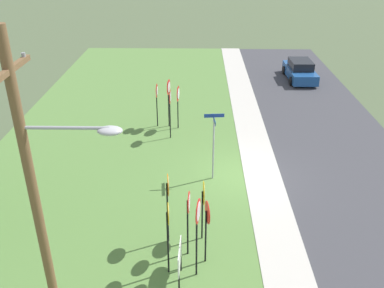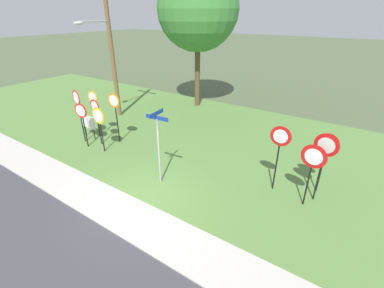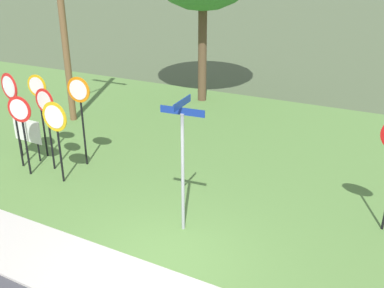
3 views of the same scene
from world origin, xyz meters
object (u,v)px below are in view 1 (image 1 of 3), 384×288
stop_sign_far_right (203,199)px  yield_sign_near_left (178,97)px  stop_sign_far_center (198,222)px  notice_board (180,258)px  stop_sign_center_tall (168,194)px  yield_sign_far_left (170,102)px  stop_sign_near_left (188,211)px  stop_sign_near_right (168,225)px  parked_sedan_distant (300,71)px  yield_sign_near_right (169,92)px  utility_pole (39,182)px  street_name_post (214,141)px  stop_sign_far_left (207,220)px  yield_sign_far_right (157,95)px

stop_sign_far_right → yield_sign_near_left: 9.16m
stop_sign_far_center → notice_board: size_ratio=2.20×
stop_sign_center_tall → yield_sign_far_left: bearing=-2.7°
stop_sign_near_left → yield_sign_far_left: 8.72m
stop_sign_near_right → yield_sign_near_left: size_ratio=1.08×
stop_sign_far_center → parked_sedan_distant: size_ratio=0.66×
stop_sign_near_left → stop_sign_center_tall: 0.93m
stop_sign_far_right → yield_sign_near_right: yield_sign_near_right is taller
stop_sign_near_right → stop_sign_far_center: stop_sign_far_center is taller
stop_sign_near_right → stop_sign_far_right: stop_sign_near_right is taller
yield_sign_near_right → notice_board: yield_sign_near_right is taller
stop_sign_center_tall → utility_pole: utility_pole is taller
stop_sign_near_right → street_name_post: 5.79m
stop_sign_center_tall → stop_sign_far_left: bearing=-133.4°
stop_sign_far_right → yield_sign_far_left: (7.86, 1.58, 0.32)m
stop_sign_near_right → stop_sign_far_center: (-0.10, -0.86, 0.18)m
utility_pole → notice_board: utility_pole is taller
street_name_post → notice_board: bearing=163.8°
stop_sign_near_right → street_name_post: (5.60, -1.48, -0.06)m
yield_sign_near_left → notice_board: bearing=-170.3°
stop_sign_far_right → stop_sign_near_left: bearing=147.4°
stop_sign_near_right → stop_sign_far_left: stop_sign_near_right is taller
yield_sign_near_right → stop_sign_near_left: bearing=-163.6°
yield_sign_near_right → yield_sign_far_left: size_ratio=1.00×
street_name_post → yield_sign_near_left: bearing=13.0°
street_name_post → parked_sedan_distant: bearing=-30.9°
stop_sign_near_right → parked_sedan_distant: stop_sign_near_right is taller
stop_sign_center_tall → yield_sign_near_right: same height
stop_sign_far_center → yield_sign_near_left: bearing=15.3°
utility_pole → notice_board: bearing=-66.9°
stop_sign_center_tall → stop_sign_near_left: bearing=-138.1°
yield_sign_near_left → parked_sedan_distant: 11.89m
yield_sign_near_right → yield_sign_far_left: bearing=-164.1°
street_name_post → stop_sign_center_tall: bearing=153.8°
stop_sign_far_left → stop_sign_far_center: bearing=144.5°
yield_sign_near_left → notice_board: 11.06m
yield_sign_near_left → utility_pole: utility_pole is taller
stop_sign_near_left → stop_sign_far_left: size_ratio=1.05×
yield_sign_far_left → street_name_post: (-3.90, -2.02, -0.18)m
stop_sign_center_tall → stop_sign_near_right: bearing=178.4°
stop_sign_far_left → utility_pole: 5.23m
stop_sign_far_center → parked_sedan_distant: (19.31, -7.15, -1.40)m
stop_sign_near_right → notice_board: (-0.31, -0.34, -0.99)m
stop_sign_center_tall → parked_sedan_distant: stop_sign_center_tall is taller
yield_sign_far_right → utility_pole: (-12.57, 1.49, 2.50)m
stop_sign_near_right → notice_board: bearing=-137.5°
stop_sign_far_right → utility_pole: utility_pole is taller
stop_sign_near_left → yield_sign_near_left: 9.89m
stop_sign_near_right → stop_sign_far_right: 1.94m
stop_sign_center_tall → stop_sign_far_right: bearing=-87.3°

